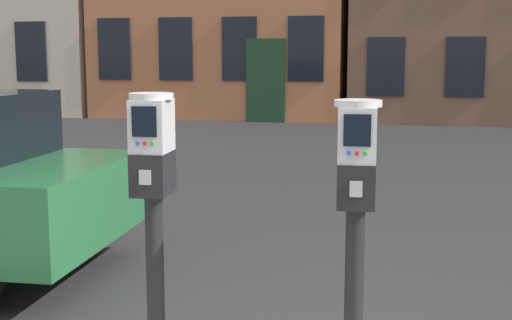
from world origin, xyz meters
The scene contains 2 objects.
parking_meter_near_kerb centered at (-0.49, -0.10, 1.10)m, with size 0.23×0.26×1.40m.
parking_meter_twin_adjacent centered at (0.50, -0.10, 1.09)m, with size 0.23×0.26×1.38m.
Camera 1 is at (0.74, -3.28, 1.73)m, focal length 49.18 mm.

